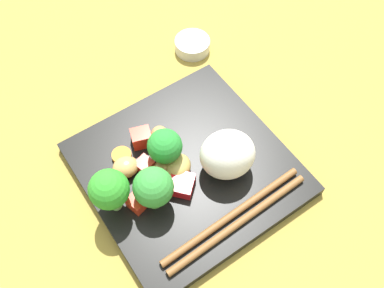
{
  "coord_description": "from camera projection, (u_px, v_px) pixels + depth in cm",
  "views": [
    {
      "loc": [
        -13.98,
        -23.19,
        51.23
      ],
      "look_at": [
        1.74,
        1.43,
        3.62
      ],
      "focal_mm": 39.78,
      "sensor_mm": 36.0,
      "label": 1
    }
  ],
  "objects": [
    {
      "name": "chicken_piece_2",
      "position": [
        179.0,
        167.0,
        0.55
      ],
      "size": [
        4.94,
        4.9,
        2.18
      ],
      "primitive_type": "ellipsoid",
      "rotation": [
        0.0,
        0.0,
        0.72
      ],
      "color": "tan",
      "rests_on": "square_plate"
    },
    {
      "name": "pepper_chunk_0",
      "position": [
        138.0,
        201.0,
        0.53
      ],
      "size": [
        2.92,
        2.8,
        1.85
      ],
      "primitive_type": "cube",
      "rotation": [
        0.0,
        0.0,
        5.01
      ],
      "color": "red",
      "rests_on": "square_plate"
    },
    {
      "name": "chicken_piece_1",
      "position": [
        126.0,
        167.0,
        0.55
      ],
      "size": [
        4.02,
        3.67,
        2.23
      ],
      "primitive_type": "ellipsoid",
      "rotation": [
        0.0,
        0.0,
        2.94
      ],
      "color": "tan",
      "rests_on": "square_plate"
    },
    {
      "name": "ground_plane",
      "position": [
        187.0,
        175.0,
        0.59
      ],
      "size": [
        110.0,
        110.0,
        2.0
      ],
      "primitive_type": "cube",
      "color": "olive"
    },
    {
      "name": "sauce_cup",
      "position": [
        192.0,
        45.0,
        0.69
      ],
      "size": [
        5.66,
        5.66,
        1.98
      ],
      "primitive_type": "cylinder",
      "color": "silver",
      "rests_on": "ground_plane"
    },
    {
      "name": "rice_mound",
      "position": [
        227.0,
        154.0,
        0.54
      ],
      "size": [
        8.65,
        8.13,
        6.62
      ],
      "primitive_type": "ellipsoid",
      "rotation": [
        0.0,
        0.0,
        2.84
      ],
      "color": "white",
      "rests_on": "square_plate"
    },
    {
      "name": "carrot_slice_1",
      "position": [
        149.0,
        181.0,
        0.55
      ],
      "size": [
        2.25,
        2.25,
        0.76
      ],
      "primitive_type": "cylinder",
      "rotation": [
        0.0,
        0.0,
        3.01
      ],
      "color": "orange",
      "rests_on": "square_plate"
    },
    {
      "name": "chicken_piece_0",
      "position": [
        160.0,
        137.0,
        0.58
      ],
      "size": [
        3.72,
        4.08,
        2.19
      ],
      "primitive_type": "ellipsoid",
      "rotation": [
        0.0,
        0.0,
        1.15
      ],
      "color": "tan",
      "rests_on": "square_plate"
    },
    {
      "name": "carrot_slice_2",
      "position": [
        115.0,
        181.0,
        0.55
      ],
      "size": [
        3.32,
        3.32,
        0.61
      ],
      "primitive_type": "cylinder",
      "rotation": [
        0.0,
        0.0,
        2.26
      ],
      "color": "orange",
      "rests_on": "square_plate"
    },
    {
      "name": "broccoli_floret_1",
      "position": [
        109.0,
        190.0,
        0.5
      ],
      "size": [
        4.9,
        4.9,
        7.3
      ],
      "color": "#77AF58",
      "rests_on": "square_plate"
    },
    {
      "name": "pepper_chunk_3",
      "position": [
        182.0,
        184.0,
        0.54
      ],
      "size": [
        4.34,
        4.34,
        1.65
      ],
      "primitive_type": "cube",
      "rotation": [
        0.0,
        0.0,
        3.9
      ],
      "color": "red",
      "rests_on": "square_plate"
    },
    {
      "name": "square_plate",
      "position": [
        187.0,
        168.0,
        0.57
      ],
      "size": [
        26.51,
        26.51,
        1.62
      ],
      "primitive_type": "cube",
      "rotation": [
        0.0,
        0.0,
        0.03
      ],
      "color": "black",
      "rests_on": "ground_plane"
    },
    {
      "name": "chicken_piece_3",
      "position": [
        161.0,
        169.0,
        0.55
      ],
      "size": [
        2.98,
        2.69,
        1.87
      ],
      "primitive_type": "ellipsoid",
      "rotation": [
        0.0,
        0.0,
        3.44
      ],
      "color": "#B08044",
      "rests_on": "square_plate"
    },
    {
      "name": "pepper_chunk_2",
      "position": [
        145.0,
        165.0,
        0.56
      ],
      "size": [
        2.58,
        2.59,
        1.67
      ],
      "primitive_type": "cube",
      "rotation": [
        0.0,
        0.0,
        5.02
      ],
      "color": "red",
      "rests_on": "square_plate"
    },
    {
      "name": "carrot_slice_0",
      "position": [
        122.0,
        156.0,
        0.57
      ],
      "size": [
        3.41,
        3.41,
        0.76
      ],
      "primitive_type": "cylinder",
      "rotation": [
        0.0,
        0.0,
        1.21
      ],
      "color": "orange",
      "rests_on": "square_plate"
    },
    {
      "name": "broccoli_floret_0",
      "position": [
        165.0,
        147.0,
        0.54
      ],
      "size": [
        4.53,
        4.53,
        6.15
      ],
      "color": "#609247",
      "rests_on": "square_plate"
    },
    {
      "name": "broccoli_floret_2",
      "position": [
        153.0,
        188.0,
        0.5
      ],
      "size": [
        4.98,
        4.98,
        6.65
      ],
      "color": "#5C9D3D",
      "rests_on": "square_plate"
    },
    {
      "name": "chopstick_pair",
      "position": [
        235.0,
        219.0,
        0.52
      ],
      "size": [
        21.07,
        3.41,
        0.9
      ],
      "rotation": [
        0.0,
        0.0,
        6.34
      ],
      "color": "brown",
      "rests_on": "square_plate"
    },
    {
      "name": "pepper_chunk_1",
      "position": [
        141.0,
        138.0,
        0.57
      ],
      "size": [
        3.15,
        2.9,
        2.34
      ],
      "primitive_type": "cube",
      "rotation": [
        0.0,
        0.0,
        2.86
      ],
      "color": "red",
      "rests_on": "square_plate"
    }
  ]
}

